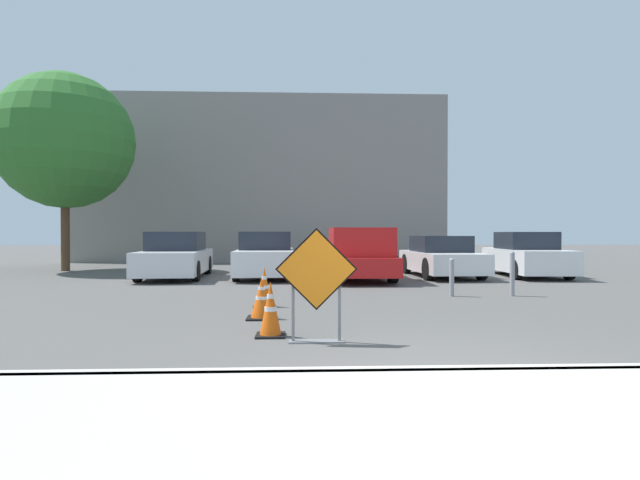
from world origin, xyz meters
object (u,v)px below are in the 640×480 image
(parked_car_fourth, at_px, (526,256))
(parked_car_third, at_px, (441,257))
(traffic_cone_nearest, at_px, (270,310))
(traffic_cone_second, at_px, (262,299))
(parked_car_nearest, at_px, (176,257))
(pickup_truck, at_px, (357,256))
(traffic_cone_third, at_px, (264,287))
(bollard_second, at_px, (512,272))
(road_closed_sign, at_px, (316,279))
(parked_car_second, at_px, (266,256))
(bollard_nearest, at_px, (452,276))

(parked_car_fourth, bearing_deg, parked_car_third, 4.05)
(traffic_cone_nearest, distance_m, traffic_cone_second, 1.49)
(traffic_cone_second, bearing_deg, traffic_cone_nearest, -80.89)
(parked_car_nearest, relative_size, pickup_truck, 0.86)
(traffic_cone_nearest, bearing_deg, traffic_cone_third, 95.75)
(parked_car_nearest, relative_size, bollard_second, 4.49)
(road_closed_sign, relative_size, pickup_truck, 0.28)
(bollard_second, bearing_deg, traffic_cone_third, -165.48)
(traffic_cone_nearest, relative_size, parked_car_third, 0.18)
(road_closed_sign, bearing_deg, traffic_cone_nearest, 144.54)
(road_closed_sign, relative_size, parked_car_second, 0.35)
(traffic_cone_nearest, relative_size, traffic_cone_second, 1.10)
(bollard_nearest, bearing_deg, parked_car_nearest, 145.60)
(traffic_cone_second, xyz_separation_m, bollard_nearest, (4.18, 2.86, 0.13))
(traffic_cone_nearest, height_order, bollard_second, bollard_second)
(road_closed_sign, distance_m, traffic_cone_nearest, 0.91)
(traffic_cone_nearest, distance_m, bollard_second, 6.90)
(parked_car_second, bearing_deg, bollard_second, 137.79)
(road_closed_sign, bearing_deg, parked_car_nearest, 113.30)
(parked_car_second, bearing_deg, traffic_cone_second, 91.59)
(pickup_truck, distance_m, parked_car_fourth, 5.98)
(traffic_cone_third, xyz_separation_m, parked_car_second, (-0.42, 6.65, 0.31))
(traffic_cone_nearest, distance_m, parked_car_nearest, 10.23)
(road_closed_sign, xyz_separation_m, pickup_truck, (1.61, 9.18, -0.11))
(traffic_cone_nearest, height_order, pickup_truck, pickup_truck)
(parked_car_nearest, xyz_separation_m, bollard_nearest, (7.61, -5.21, -0.22))
(traffic_cone_second, relative_size, bollard_nearest, 0.79)
(parked_car_nearest, relative_size, bollard_nearest, 5.28)
(parked_car_fourth, bearing_deg, traffic_cone_nearest, 53.27)
(traffic_cone_third, distance_m, parked_car_nearest, 7.49)
(traffic_cone_nearest, bearing_deg, road_closed_sign, -35.46)
(pickup_truck, relative_size, parked_car_fourth, 1.26)
(parked_car_third, bearing_deg, parked_car_fourth, 178.50)
(parked_car_second, distance_m, bollard_second, 7.99)
(traffic_cone_third, height_order, pickup_truck, pickup_truck)
(parked_car_second, distance_m, bollard_nearest, 6.97)
(traffic_cone_nearest, distance_m, parked_car_second, 9.55)
(traffic_cone_third, relative_size, parked_car_third, 0.18)
(bollard_second, bearing_deg, parked_car_second, 139.58)
(traffic_cone_third, relative_size, bollard_second, 0.75)
(parked_car_nearest, bearing_deg, parked_car_fourth, 177.13)
(parked_car_second, relative_size, parked_car_third, 1.01)
(bollard_second, bearing_deg, bollard_nearest, -180.00)
(parked_car_second, height_order, bollard_nearest, parked_car_second)
(road_closed_sign, relative_size, parked_car_nearest, 0.33)
(parked_car_nearest, bearing_deg, traffic_cone_nearest, 107.82)
(road_closed_sign, relative_size, parked_car_fourth, 0.36)
(traffic_cone_second, height_order, bollard_second, bollard_second)
(traffic_cone_third, bearing_deg, parked_car_fourth, 38.62)
(bollard_nearest, bearing_deg, pickup_truck, 111.10)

